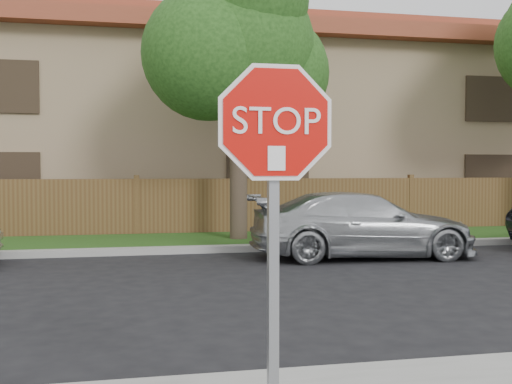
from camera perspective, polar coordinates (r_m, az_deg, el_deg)
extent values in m
cube|color=gray|center=(13.36, -11.18, -5.54)|extent=(70.00, 0.30, 0.15)
cube|color=#1E4714|center=(14.99, -11.23, -4.75)|extent=(70.00, 3.00, 0.12)
cube|color=#54371D|center=(16.52, -11.28, -1.54)|extent=(70.00, 0.12, 1.60)
cube|color=#9E8462|center=(22.11, -11.41, 5.10)|extent=(34.00, 8.00, 6.00)
cube|color=brown|center=(22.52, -11.47, 13.39)|extent=(35.20, 9.20, 0.50)
cube|color=brown|center=(22.64, -11.49, 14.88)|extent=(33.00, 5.50, 0.70)
cylinder|color=#382B21|center=(15.01, -1.68, 2.56)|extent=(0.44, 0.44, 3.92)
sphere|color=#1B3E13|center=(15.31, -1.69, 13.63)|extent=(3.80, 3.80, 3.80)
sphere|color=#1B3E13|center=(15.68, 1.42, 11.28)|extent=(3.00, 3.00, 3.00)
sphere|color=#1B3E13|center=(14.76, -4.56, 12.96)|extent=(3.20, 3.20, 3.20)
cube|color=gray|center=(3.80, 1.64, -7.10)|extent=(0.06, 0.06, 2.30)
cylinder|color=white|center=(3.70, 1.88, 6.63)|extent=(1.01, 0.02, 1.01)
cylinder|color=red|center=(3.69, 1.93, 6.65)|extent=(0.93, 0.02, 0.93)
cube|color=white|center=(3.66, 1.97, 3.23)|extent=(0.11, 0.00, 0.15)
imported|color=#A6AAAE|center=(12.81, 10.09, -3.10)|extent=(4.87, 2.26, 1.38)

